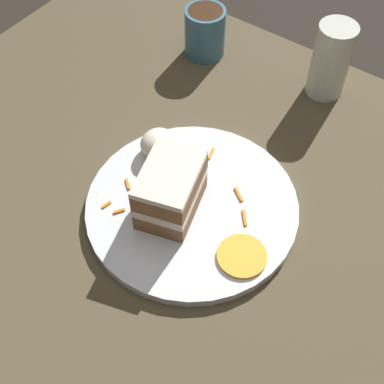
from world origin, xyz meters
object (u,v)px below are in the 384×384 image
(drinking_glass, at_px, (330,65))
(orange_garnish, at_px, (242,256))
(coffee_mug, at_px, (205,30))
(cake_slice, at_px, (171,189))
(cream_dollop, at_px, (158,143))
(plate, at_px, (192,207))

(drinking_glass, bearing_deg, orange_garnish, -169.75)
(drinking_glass, height_order, coffee_mug, drinking_glass)
(cake_slice, height_order, coffee_mug, cake_slice)
(orange_garnish, xyz_separation_m, coffee_mug, (0.34, 0.30, 0.03))
(orange_garnish, height_order, coffee_mug, coffee_mug)
(orange_garnish, relative_size, drinking_glass, 0.52)
(cake_slice, height_order, drinking_glass, drinking_glass)
(cake_slice, distance_m, drinking_glass, 0.37)
(orange_garnish, relative_size, coffee_mug, 0.76)
(orange_garnish, distance_m, drinking_glass, 0.38)
(cream_dollop, xyz_separation_m, drinking_glass, (0.29, -0.14, 0.02))
(plate, xyz_separation_m, cake_slice, (-0.02, 0.02, 0.05))
(cream_dollop, bearing_deg, plate, -116.73)
(cream_dollop, xyz_separation_m, coffee_mug, (0.26, 0.09, 0.01))
(drinking_glass, bearing_deg, cake_slice, 170.73)
(coffee_mug, bearing_deg, cake_slice, -152.67)
(cake_slice, bearing_deg, orange_garnish, -21.68)
(cream_dollop, distance_m, orange_garnish, 0.22)
(cream_dollop, relative_size, orange_garnish, 0.83)
(plate, xyz_separation_m, drinking_glass, (0.34, -0.04, 0.05))
(cake_slice, bearing_deg, cream_dollop, 121.38)
(orange_garnish, height_order, drinking_glass, drinking_glass)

